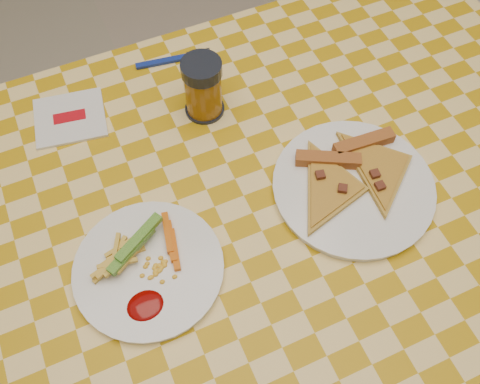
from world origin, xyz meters
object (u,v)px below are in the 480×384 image
(table, at_px, (252,234))
(plate_right, at_px, (353,188))
(plate_left, at_px, (149,269))
(drink_glass, at_px, (203,88))

(table, relative_size, plate_right, 4.96)
(plate_left, relative_size, plate_right, 0.85)
(table, relative_size, plate_left, 5.81)
(plate_left, bearing_deg, table, 8.72)
(table, xyz_separation_m, plate_right, (0.17, -0.03, 0.08))
(plate_left, height_order, plate_right, same)
(plate_left, distance_m, drink_glass, 0.32)
(table, distance_m, plate_left, 0.20)
(drink_glass, bearing_deg, table, -92.37)
(plate_left, distance_m, plate_right, 0.35)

